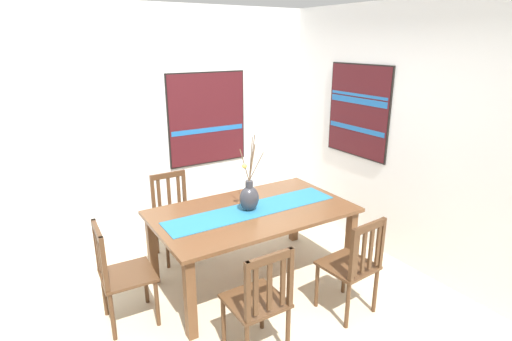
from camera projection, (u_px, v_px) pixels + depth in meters
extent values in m
cube|color=beige|center=(254.00, 311.00, 3.64)|extent=(6.40, 6.40, 0.03)
cube|color=white|center=(171.00, 126.00, 4.73)|extent=(6.40, 0.12, 2.70)
cube|color=white|center=(408.00, 138.00, 4.15)|extent=(0.12, 6.40, 2.70)
cube|color=brown|center=(253.00, 211.00, 3.89)|extent=(1.89, 1.10, 0.03)
cube|color=brown|center=(190.00, 299.00, 3.19)|extent=(0.08, 0.08, 0.72)
cube|color=brown|center=(350.00, 244.00, 4.06)|extent=(0.08, 0.08, 0.72)
cube|color=brown|center=(152.00, 249.00, 3.95)|extent=(0.08, 0.08, 0.72)
cube|color=brown|center=(294.00, 212.00, 4.82)|extent=(0.08, 0.08, 0.72)
cube|color=#236B93|center=(253.00, 209.00, 3.88)|extent=(1.74, 0.36, 0.01)
ellipsoid|color=#333338|center=(249.00, 199.00, 3.83)|extent=(0.19, 0.16, 0.24)
cylinder|color=#333338|center=(249.00, 184.00, 3.79)|extent=(0.07, 0.07, 0.07)
cylinder|color=brown|center=(252.00, 158.00, 3.74)|extent=(0.08, 0.03, 0.43)
cylinder|color=brown|center=(252.00, 162.00, 3.80)|extent=(0.14, 0.11, 0.32)
cylinder|color=brown|center=(251.00, 159.00, 3.79)|extent=(0.11, 0.11, 0.39)
cylinder|color=brown|center=(244.00, 165.00, 3.78)|extent=(0.03, 0.14, 0.29)
cylinder|color=brown|center=(256.00, 167.00, 3.74)|extent=(0.12, 0.08, 0.28)
sphere|color=#E5CC4C|center=(244.00, 166.00, 3.71)|extent=(0.05, 0.05, 0.05)
cube|color=#4C301C|center=(255.00, 301.00, 3.03)|extent=(0.42, 0.42, 0.03)
cylinder|color=#4C301C|center=(223.00, 321.00, 3.16)|extent=(0.04, 0.04, 0.43)
cylinder|color=#4C301C|center=(262.00, 306.00, 3.34)|extent=(0.04, 0.04, 0.43)
cylinder|color=#4C301C|center=(288.00, 331.00, 3.05)|extent=(0.04, 0.04, 0.43)
cube|color=#4C301C|center=(247.00, 293.00, 2.72)|extent=(0.04, 0.04, 0.47)
cube|color=#4C301C|center=(290.00, 277.00, 2.90)|extent=(0.04, 0.04, 0.47)
cube|color=#4C301C|center=(270.00, 259.00, 2.74)|extent=(0.38, 0.03, 0.06)
cube|color=#4C301C|center=(256.00, 292.00, 2.75)|extent=(0.04, 0.02, 0.38)
cube|color=#4C301C|center=(269.00, 287.00, 2.81)|extent=(0.04, 0.02, 0.38)
cube|color=#4C301C|center=(283.00, 282.00, 2.87)|extent=(0.04, 0.02, 0.38)
cube|color=#4C301C|center=(348.00, 265.00, 3.52)|extent=(0.45, 0.45, 0.03)
cylinder|color=#4C301C|center=(317.00, 285.00, 3.62)|extent=(0.04, 0.04, 0.43)
cylinder|color=#4C301C|center=(344.00, 272.00, 3.82)|extent=(0.04, 0.04, 0.43)
cylinder|color=#4C301C|center=(348.00, 305.00, 3.35)|extent=(0.04, 0.04, 0.43)
cylinder|color=#4C301C|center=(375.00, 290.00, 3.55)|extent=(0.04, 0.04, 0.43)
cube|color=#4C301C|center=(353.00, 256.00, 3.19)|extent=(0.04, 0.04, 0.46)
cube|color=#4C301C|center=(381.00, 243.00, 3.40)|extent=(0.04, 0.04, 0.46)
cube|color=#4C301C|center=(370.00, 227.00, 3.23)|extent=(0.38, 0.06, 0.06)
cube|color=#4C301C|center=(356.00, 256.00, 3.22)|extent=(0.04, 0.02, 0.37)
cube|color=#4C301C|center=(364.00, 252.00, 3.27)|extent=(0.04, 0.02, 0.37)
cube|color=#4C301C|center=(371.00, 249.00, 3.33)|extent=(0.04, 0.02, 0.37)
cube|color=#4C301C|center=(378.00, 246.00, 3.38)|extent=(0.04, 0.02, 0.37)
cube|color=#4C301C|center=(176.00, 220.00, 4.41)|extent=(0.42, 0.42, 0.03)
cylinder|color=#4C301C|center=(199.00, 241.00, 4.42)|extent=(0.04, 0.04, 0.43)
cylinder|color=#4C301C|center=(167.00, 249.00, 4.25)|extent=(0.04, 0.04, 0.43)
cylinder|color=#4C301C|center=(187.00, 228.00, 4.72)|extent=(0.04, 0.04, 0.43)
cylinder|color=#4C301C|center=(157.00, 236.00, 4.54)|extent=(0.04, 0.04, 0.43)
cube|color=#4C301C|center=(184.00, 190.00, 4.58)|extent=(0.04, 0.04, 0.47)
cube|color=#4C301C|center=(153.00, 196.00, 4.40)|extent=(0.04, 0.04, 0.47)
cube|color=#4C301C|center=(168.00, 175.00, 4.43)|extent=(0.38, 0.04, 0.06)
cube|color=#4C301C|center=(179.00, 192.00, 4.55)|extent=(0.04, 0.02, 0.38)
cube|color=#4C301C|center=(169.00, 194.00, 4.50)|extent=(0.04, 0.02, 0.38)
cube|color=#4C301C|center=(159.00, 196.00, 4.44)|extent=(0.04, 0.02, 0.38)
cube|color=#4C301C|center=(128.00, 275.00, 3.37)|extent=(0.44, 0.44, 0.03)
cylinder|color=#4C301C|center=(146.00, 282.00, 3.67)|extent=(0.04, 0.04, 0.43)
cylinder|color=#4C301C|center=(157.00, 303.00, 3.38)|extent=(0.04, 0.04, 0.43)
cylinder|color=#4C301C|center=(104.00, 293.00, 3.51)|extent=(0.04, 0.04, 0.43)
cylinder|color=#4C301C|center=(112.00, 317.00, 3.21)|extent=(0.04, 0.04, 0.43)
cube|color=#4C301C|center=(97.00, 245.00, 3.36)|extent=(0.04, 0.04, 0.46)
cube|color=#4C301C|center=(104.00, 265.00, 3.06)|extent=(0.04, 0.04, 0.46)
cube|color=#4C301C|center=(97.00, 231.00, 3.15)|extent=(0.05, 0.38, 0.06)
cube|color=#4C301C|center=(98.00, 250.00, 3.31)|extent=(0.02, 0.04, 0.37)
cube|color=#4C301C|center=(100.00, 256.00, 3.21)|extent=(0.02, 0.04, 0.37)
cube|color=#4C301C|center=(103.00, 263.00, 3.12)|extent=(0.02, 0.04, 0.37)
cube|color=black|center=(207.00, 119.00, 4.88)|extent=(1.00, 0.04, 1.11)
cube|color=#471419|center=(208.00, 119.00, 4.86)|extent=(0.97, 0.01, 1.08)
cube|color=#1E60A8|center=(208.00, 130.00, 4.90)|extent=(0.94, 0.00, 0.06)
cube|color=black|center=(359.00, 111.00, 4.59)|extent=(0.04, 0.90, 1.04)
cube|color=#471419|center=(357.00, 111.00, 4.58)|extent=(0.01, 0.87, 1.01)
cube|color=#1E60A8|center=(358.00, 101.00, 4.54)|extent=(0.00, 0.84, 0.07)
cube|color=#1E60A8|center=(358.00, 95.00, 4.52)|extent=(0.00, 0.84, 0.03)
cube|color=#1E60A8|center=(356.00, 129.00, 4.64)|extent=(0.00, 0.84, 0.06)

